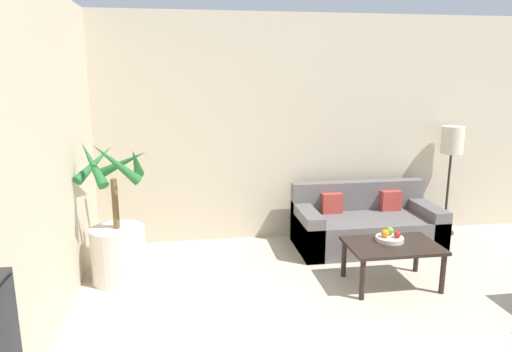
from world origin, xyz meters
The scene contains 9 objects.
wall_back centered at (0.00, 5.77, 1.35)m, with size 8.75×0.06×2.70m.
potted_palm centered at (-3.21, 4.74, 0.41)m, with size 0.71×0.70×1.43m.
sofa_loveseat centered at (-0.46, 5.24, 0.25)m, with size 1.65×0.81×0.73m.
floor_lamp centered at (0.73, 5.52, 1.12)m, with size 0.27×0.27×1.38m.
coffee_table centered at (-0.60, 4.23, 0.36)m, with size 0.87×0.58×0.41m.
fruit_bowl centered at (-0.59, 4.32, 0.44)m, with size 0.27×0.27×0.04m.
apple_red centered at (-0.53, 4.28, 0.49)m, with size 0.07×0.07×0.07m.
apple_green centered at (-0.57, 4.38, 0.50)m, with size 0.08×0.08×0.08m.
orange_fruit centered at (-0.64, 4.31, 0.50)m, with size 0.08×0.08×0.08m.
Camera 1 is at (-2.52, 0.37, 2.00)m, focal length 32.00 mm.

